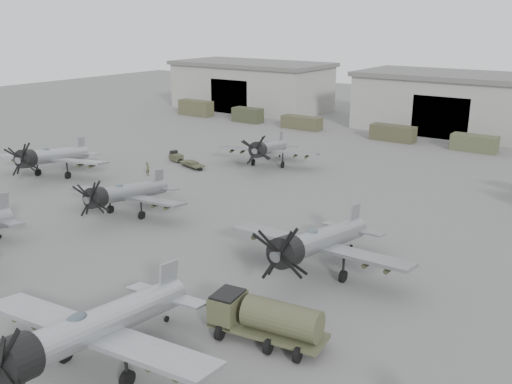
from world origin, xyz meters
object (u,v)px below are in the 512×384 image
aircraft_mid_0 (50,157)px  aircraft_far_0 (268,148)px  aircraft_near_1 (89,330)px  ground_crew (148,169)px  aircraft_mid_1 (124,193)px  tug_trailer (182,160)px  aircraft_mid_2 (316,242)px  fuel_tanker (266,317)px

aircraft_mid_0 → aircraft_far_0: aircraft_mid_0 is taller
aircraft_far_0 → aircraft_near_1: bearing=-84.3°
aircraft_mid_0 → ground_crew: aircraft_mid_0 is taller
aircraft_mid_1 → tug_trailer: aircraft_mid_1 is taller
aircraft_near_1 → aircraft_far_0: size_ratio=1.15×
aircraft_mid_2 → fuel_tanker: size_ratio=1.97×
aircraft_far_0 → fuel_tanker: 37.30m
ground_crew → aircraft_mid_1: bearing=-162.6°
aircraft_near_1 → tug_trailer: 41.76m
aircraft_mid_0 → fuel_tanker: size_ratio=1.91×
aircraft_mid_1 → ground_crew: aircraft_mid_1 is taller
aircraft_mid_1 → ground_crew: 13.42m
aircraft_mid_1 → fuel_tanker: aircraft_mid_1 is taller
aircraft_mid_0 → aircraft_mid_2: 35.89m
aircraft_near_1 → ground_crew: bearing=125.4°
aircraft_mid_0 → tug_trailer: (7.47, 12.66, -1.83)m
aircraft_mid_1 → tug_trailer: size_ratio=1.80×
aircraft_near_1 → ground_crew: 36.72m
tug_trailer → aircraft_mid_1: bearing=-45.4°
aircraft_mid_2 → fuel_tanker: 8.99m
aircraft_mid_0 → tug_trailer: 14.81m
aircraft_near_1 → aircraft_mid_0: bearing=141.0°
aircraft_mid_2 → aircraft_far_0: (-19.10, 22.07, -0.22)m
aircraft_mid_0 → aircraft_mid_2: aircraft_mid_2 is taller
aircraft_near_1 → ground_crew: aircraft_near_1 is taller
aircraft_far_0 → aircraft_mid_0: bearing=-150.3°
aircraft_mid_2 → aircraft_near_1: bearing=-102.3°
aircraft_mid_2 → fuel_tanker: aircraft_mid_2 is taller
aircraft_mid_2 → tug_trailer: aircraft_mid_2 is taller
aircraft_near_1 → ground_crew: (-24.39, 27.40, -1.74)m
aircraft_far_0 → tug_trailer: size_ratio=1.86×
aircraft_mid_1 → tug_trailer: (-8.59, 16.69, -1.61)m
aircraft_near_1 → aircraft_mid_0: 38.48m
aircraft_mid_0 → aircraft_mid_2: size_ratio=0.97×
aircraft_near_1 → fuel_tanker: size_ratio=2.08×
aircraft_mid_0 → aircraft_mid_2: bearing=-25.4°
aircraft_mid_0 → tug_trailer: aircraft_mid_0 is taller
aircraft_mid_2 → aircraft_far_0: size_ratio=1.09×
aircraft_near_1 → aircraft_far_0: bearing=106.3°
aircraft_mid_2 → ground_crew: (-27.62, 11.23, -1.63)m
aircraft_mid_2 → fuel_tanker: (1.94, -8.72, -0.98)m
aircraft_mid_0 → ground_crew: (7.97, 6.59, -1.55)m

